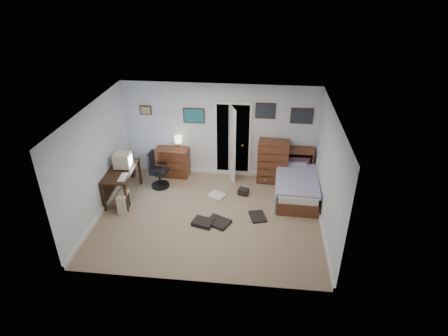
# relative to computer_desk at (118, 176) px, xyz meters

# --- Properties ---
(floor) EXTENTS (5.00, 4.00, 0.02)m
(floor) POSITION_rel_computer_desk_xyz_m (2.29, -0.57, -0.59)
(floor) COLOR gray
(floor) RESTS_ON ground
(computer_desk) EXTENTS (0.66, 1.33, 0.75)m
(computer_desk) POSITION_rel_computer_desk_xyz_m (0.00, 0.00, 0.00)
(computer_desk) COLOR #311C10
(computer_desk) RESTS_ON floor
(crt_monitor) EXTENTS (0.40, 0.38, 0.36)m
(crt_monitor) POSITION_rel_computer_desk_xyz_m (0.11, 0.15, 0.36)
(crt_monitor) COLOR beige
(crt_monitor) RESTS_ON computer_desk
(keyboard) EXTENTS (0.17, 0.41, 0.02)m
(keyboard) POSITION_rel_computer_desk_xyz_m (0.27, -0.35, 0.18)
(keyboard) COLOR beige
(keyboard) RESTS_ON computer_desk
(pc_tower) EXTENTS (0.22, 0.43, 0.45)m
(pc_tower) POSITION_rel_computer_desk_xyz_m (0.29, -0.55, -0.35)
(pc_tower) COLOR beige
(pc_tower) RESTS_ON floor
(office_chair) EXTENTS (0.52, 0.52, 0.96)m
(office_chair) POSITION_rel_computer_desk_xyz_m (0.80, 0.58, -0.21)
(office_chair) COLOR black
(office_chair) RESTS_ON floor
(media_stack) EXTENTS (0.15, 0.15, 0.73)m
(media_stack) POSITION_rel_computer_desk_xyz_m (-0.03, 0.99, -0.21)
(media_stack) COLOR maroon
(media_stack) RESTS_ON floor
(low_dresser) EXTENTS (0.89, 0.48, 0.77)m
(low_dresser) POSITION_rel_computer_desk_xyz_m (1.04, 1.20, -0.19)
(low_dresser) COLOR brown
(low_dresser) RESTS_ON floor
(table_lamp) EXTENTS (0.20, 0.20, 0.38)m
(table_lamp) POSITION_rel_computer_desk_xyz_m (1.24, 1.20, 0.47)
(table_lamp) COLOR gold
(table_lamp) RESTS_ON low_dresser
(doorway) EXTENTS (0.96, 1.12, 2.05)m
(doorway) POSITION_rel_computer_desk_xyz_m (2.64, 1.70, 0.43)
(doorway) COLOR black
(doorway) RESTS_ON floor
(tall_dresser) EXTENTS (0.80, 0.50, 1.14)m
(tall_dresser) POSITION_rel_computer_desk_xyz_m (3.70, 1.18, -0.01)
(tall_dresser) COLOR brown
(tall_dresser) RESTS_ON floor
(headboard_bookcase) EXTENTS (1.04, 0.28, 0.94)m
(headboard_bookcase) POSITION_rel_computer_desk_xyz_m (4.22, 1.29, -0.08)
(headboard_bookcase) COLOR brown
(headboard_bookcase) RESTS_ON floor
(bed) EXTENTS (1.05, 1.88, 0.61)m
(bed) POSITION_rel_computer_desk_xyz_m (4.28, 0.51, -0.29)
(bed) COLOR brown
(bed) RESTS_ON floor
(wall_posters) EXTENTS (4.38, 0.04, 0.60)m
(wall_posters) POSITION_rel_computer_desk_xyz_m (2.86, 1.40, 1.17)
(wall_posters) COLOR #331E11
(wall_posters) RESTS_ON floor
(floor_clutter) EXTENTS (1.67, 1.65, 0.16)m
(floor_clutter) POSITION_rel_computer_desk_xyz_m (2.60, -0.44, -0.54)
(floor_clutter) COLOR black
(floor_clutter) RESTS_ON floor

